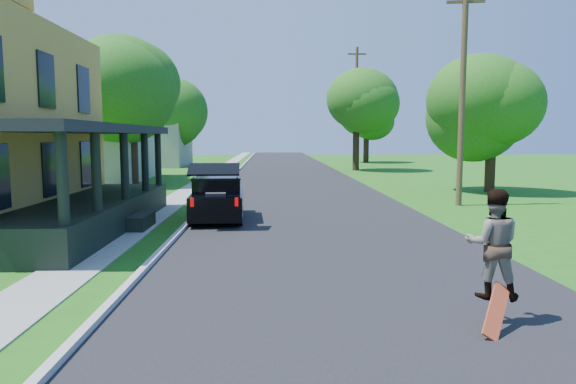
{
  "coord_description": "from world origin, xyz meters",
  "views": [
    {
      "loc": [
        -1.44,
        -9.44,
        2.77
      ],
      "look_at": [
        -1.02,
        3.0,
        1.42
      ],
      "focal_mm": 32.0,
      "sensor_mm": 36.0,
      "label": 1
    }
  ],
  "objects_px": {
    "tree_right_near": "(492,103)",
    "utility_pole_near": "(462,95)",
    "black_suv": "(218,197)",
    "skateboarder": "(493,244)"
  },
  "relations": [
    {
      "from": "tree_right_near",
      "to": "utility_pole_near",
      "type": "xyz_separation_m",
      "value": [
        -3.31,
        -4.89,
        0.0
      ]
    },
    {
      "from": "black_suv",
      "to": "skateboarder",
      "type": "relative_size",
      "value": 2.64
    },
    {
      "from": "skateboarder",
      "to": "utility_pole_near",
      "type": "height_order",
      "value": "utility_pole_near"
    },
    {
      "from": "black_suv",
      "to": "tree_right_near",
      "type": "xyz_separation_m",
      "value": [
        12.67,
        8.17,
        3.64
      ]
    },
    {
      "from": "black_suv",
      "to": "utility_pole_near",
      "type": "distance_m",
      "value": 10.56
    },
    {
      "from": "skateboarder",
      "to": "tree_right_near",
      "type": "relative_size",
      "value": 0.23
    },
    {
      "from": "skateboarder",
      "to": "tree_right_near",
      "type": "distance_m",
      "value": 19.67
    },
    {
      "from": "skateboarder",
      "to": "tree_right_near",
      "type": "bearing_deg",
      "value": -98.41
    },
    {
      "from": "tree_right_near",
      "to": "black_suv",
      "type": "bearing_deg",
      "value": -147.2
    },
    {
      "from": "black_suv",
      "to": "skateboarder",
      "type": "distance_m",
      "value": 10.93
    }
  ]
}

